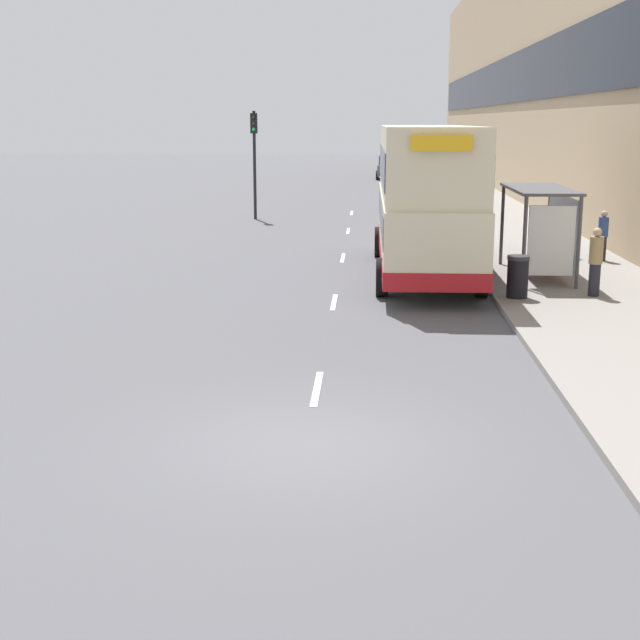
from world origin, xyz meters
name	(u,v)px	position (x,y,z in m)	size (l,w,h in m)	color
ground_plane	(306,443)	(0.00, 0.00, 0.00)	(220.00, 220.00, 0.00)	#515156
pavement	(470,201)	(6.50, 38.50, 0.07)	(5.00, 93.00, 0.14)	gray
terrace_facade	(550,61)	(10.49, 38.50, 7.56)	(3.10, 93.00, 15.13)	tan
lane_mark_0	(317,389)	(0.00, 2.59, 0.01)	(0.12, 2.00, 0.01)	silver
lane_mark_1	(334,302)	(0.00, 9.97, 0.01)	(0.12, 2.00, 0.01)	silver
lane_mark_2	(343,258)	(0.00, 17.34, 0.01)	(0.12, 2.00, 0.01)	silver
lane_mark_3	(348,231)	(0.00, 24.71, 0.01)	(0.12, 2.00, 0.01)	silver
lane_mark_4	(352,213)	(0.00, 32.09, 0.01)	(0.12, 2.00, 0.01)	silver
bus_shelter	(547,216)	(5.77, 13.12, 1.88)	(1.60, 4.20, 2.48)	#4C4C51
double_decker_bus_near	(426,197)	(2.47, 14.13, 2.28)	(2.85, 10.63, 4.30)	beige
car_0	(389,168)	(2.35, 58.46, 0.88)	(1.97, 3.83, 1.80)	#4C5156
car_1	(389,162)	(2.59, 67.98, 0.85)	(1.96, 3.89, 1.73)	silver
pedestrian_at_shelter	(603,235)	(8.18, 16.38, 0.94)	(0.31, 0.31, 1.57)	#23232D
pedestrian_1	(565,231)	(7.19, 17.24, 0.96)	(0.32, 0.32, 1.61)	#23232D
pedestrian_2	(596,261)	(6.51, 10.47, 1.02)	(0.34, 0.34, 1.72)	#23232D
litter_bin	(518,277)	(4.55, 10.15, 0.67)	(0.55, 0.55, 1.05)	black
traffic_light_far_kerb	(254,147)	(-4.40, 29.14, 3.29)	(0.30, 0.32, 4.88)	black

